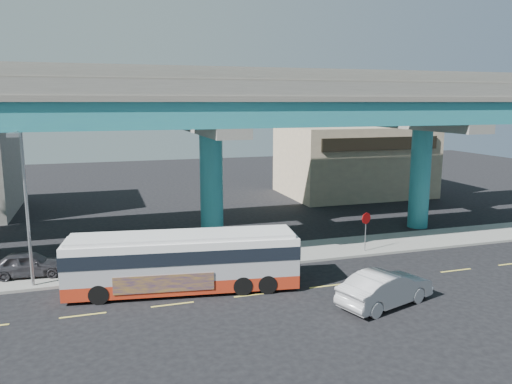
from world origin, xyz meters
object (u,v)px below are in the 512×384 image
object	(u,v)px
parked_car	(29,264)
street_lamp	(23,186)
transit_bus	(183,260)
stop_sign	(366,223)
sedan	(385,288)

from	to	relation	value
parked_car	street_lamp	xyz separation A→B (m)	(0.35, -2.14, 4.56)
transit_bus	stop_sign	size ratio (longest dim) A/B	4.72
sedan	street_lamp	distance (m)	17.97
parked_car	stop_sign	distance (m)	19.68
street_lamp	transit_bus	bearing A→B (deg)	-15.96
transit_bus	parked_car	distance (m)	8.81
sedan	parked_car	distance (m)	18.63
sedan	street_lamp	size ratio (longest dim) A/B	0.65
sedan	parked_car	world-z (taller)	sedan
transit_bus	sedan	bearing A→B (deg)	-20.12
parked_car	sedan	bearing A→B (deg)	-113.55
street_lamp	stop_sign	world-z (taller)	street_lamp
transit_bus	stop_sign	world-z (taller)	transit_bus
parked_car	street_lamp	bearing A→B (deg)	-165.77
transit_bus	street_lamp	distance (m)	8.50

